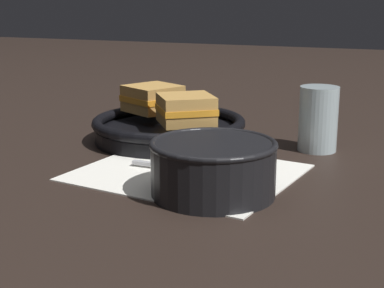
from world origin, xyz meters
name	(u,v)px	position (x,y,z in m)	size (l,w,h in m)	color
ground_plane	(205,171)	(0.00, 0.00, 0.00)	(4.00, 4.00, 0.00)	black
napkin	(187,172)	(-0.02, -0.02, 0.00)	(0.32, 0.28, 0.00)	white
soup_bowl	(213,164)	(0.04, -0.09, 0.04)	(0.16, 0.16, 0.07)	black
spoon	(204,171)	(0.01, -0.02, 0.01)	(0.16, 0.03, 0.01)	silver
skillet	(169,128)	(-0.12, 0.14, 0.02)	(0.26, 0.36, 0.04)	black
sandwich_near_left	(153,98)	(-0.17, 0.18, 0.07)	(0.11, 0.11, 0.05)	#C18E47
sandwich_near_right	(186,109)	(-0.07, 0.11, 0.07)	(0.12, 0.12, 0.05)	#C18E47
drinking_glass	(318,119)	(0.13, 0.17, 0.05)	(0.06, 0.06, 0.10)	silver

